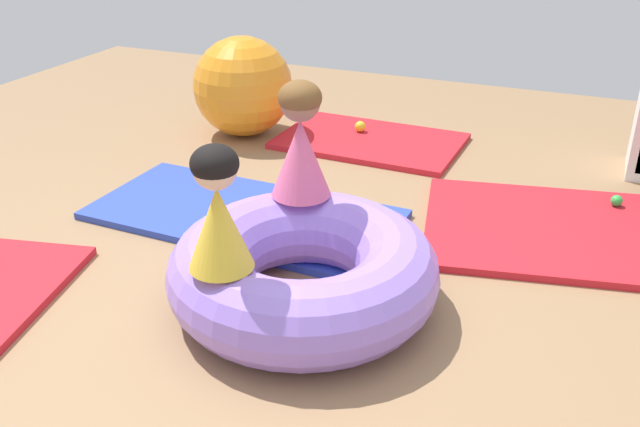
# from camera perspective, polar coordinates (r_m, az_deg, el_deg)

# --- Properties ---
(ground_plane) EXTENTS (8.00, 8.00, 0.00)m
(ground_plane) POSITION_cam_1_polar(r_m,az_deg,el_deg) (3.09, -2.03, -8.34)
(ground_plane) COLOR #93704C
(gym_mat_near_left) EXTENTS (1.73, 0.88, 0.04)m
(gym_mat_near_left) POSITION_cam_1_polar(r_m,az_deg,el_deg) (3.92, -6.24, -0.09)
(gym_mat_near_left) COLOR #2D47B7
(gym_mat_near_left) RESTS_ON ground
(gym_mat_far_left) EXTENTS (1.99, 1.40, 0.04)m
(gym_mat_far_left) POSITION_cam_1_polar(r_m,az_deg,el_deg) (3.98, 21.79, -1.56)
(gym_mat_far_left) COLOR red
(gym_mat_far_left) RESTS_ON ground
(gym_mat_center_rear) EXTENTS (1.29, 0.85, 0.04)m
(gym_mat_center_rear) POSITION_cam_1_polar(r_m,az_deg,el_deg) (5.00, 4.11, 5.93)
(gym_mat_center_rear) COLOR red
(gym_mat_center_rear) RESTS_ON ground
(inflatable_cushion) EXTENTS (1.19, 1.19, 0.36)m
(inflatable_cushion) POSITION_cam_1_polar(r_m,az_deg,el_deg) (3.06, -1.45, -4.66)
(inflatable_cushion) COLOR #9975EA
(inflatable_cushion) RESTS_ON ground
(child_in_pink) EXTENTS (0.40, 0.40, 0.56)m
(child_in_pink) POSITION_cam_1_polar(r_m,az_deg,el_deg) (3.23, -1.60, 5.96)
(child_in_pink) COLOR #E5608E
(child_in_pink) RESTS_ON inflatable_cushion
(child_in_yellow) EXTENTS (0.26, 0.26, 0.50)m
(child_in_yellow) POSITION_cam_1_polar(r_m,az_deg,el_deg) (2.65, -8.36, 0.30)
(child_in_yellow) COLOR yellow
(child_in_yellow) RESTS_ON inflatable_cushion
(play_ball_green) EXTENTS (0.07, 0.07, 0.07)m
(play_ball_green) POSITION_cam_1_polar(r_m,az_deg,el_deg) (4.29, 23.10, 0.97)
(play_ball_green) COLOR green
(play_ball_green) RESTS_ON gym_mat_far_left
(play_ball_pink) EXTENTS (0.10, 0.10, 0.10)m
(play_ball_pink) POSITION_cam_1_polar(r_m,az_deg,el_deg) (3.83, 2.61, 0.47)
(play_ball_pink) COLOR pink
(play_ball_pink) RESTS_ON gym_mat_near_left
(play_ball_red) EXTENTS (0.10, 0.10, 0.10)m
(play_ball_red) POSITION_cam_1_polar(r_m,az_deg,el_deg) (3.61, -6.99, -1.39)
(play_ball_red) COLOR red
(play_ball_red) RESTS_ON gym_mat_near_left
(play_ball_yellow) EXTENTS (0.08, 0.08, 0.08)m
(play_ball_yellow) POSITION_cam_1_polar(r_m,az_deg,el_deg) (5.12, 3.31, 7.12)
(play_ball_yellow) COLOR yellow
(play_ball_yellow) RESTS_ON gym_mat_center_rear
(exercise_ball_large) EXTENTS (0.72, 0.72, 0.72)m
(exercise_ball_large) POSITION_cam_1_polar(r_m,az_deg,el_deg) (5.12, -6.33, 10.29)
(exercise_ball_large) COLOR orange
(exercise_ball_large) RESTS_ON ground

